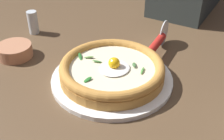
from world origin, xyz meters
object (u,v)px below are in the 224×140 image
object	(u,v)px
pizza	(112,69)
pepper_shaker	(33,22)
pizza_cutter	(158,41)
side_bowl	(15,51)

from	to	relation	value
pizza	pepper_shaker	xyz separation A→B (m)	(0.06, 0.36, 0.00)
pizza_cutter	side_bowl	bearing A→B (deg)	130.26
pizza_cutter	pizza	bearing A→B (deg)	174.05
side_bowl	pizza_cutter	world-z (taller)	pizza_cutter
pepper_shaker	pizza_cutter	bearing A→B (deg)	-70.98
pizza_cutter	pepper_shaker	size ratio (longest dim) A/B	2.21
pizza	pepper_shaker	distance (m)	0.36
pizza	pepper_shaker	size ratio (longest dim) A/B	3.48
pepper_shaker	pizza	bearing A→B (deg)	-99.17
pizza	pizza_cutter	size ratio (longest dim) A/B	1.58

